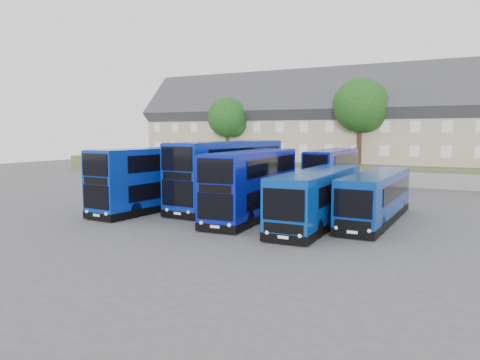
{
  "coord_description": "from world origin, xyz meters",
  "views": [
    {
      "loc": [
        14.48,
        -24.63,
        5.51
      ],
      "look_at": [
        -0.65,
        3.46,
        2.2
      ],
      "focal_mm": 35.0,
      "sensor_mm": 36.0,
      "label": 1
    }
  ],
  "objects_px": {
    "coach_east_a": "(318,198)",
    "dd_front_mid": "(228,175)",
    "tree_mid": "(362,107)",
    "dd_front_left": "(156,179)",
    "tree_west": "(229,119)"
  },
  "relations": [
    {
      "from": "dd_front_left",
      "to": "dd_front_mid",
      "type": "relative_size",
      "value": 0.91
    },
    {
      "from": "coach_east_a",
      "to": "tree_west",
      "type": "height_order",
      "value": "tree_west"
    },
    {
      "from": "dd_front_left",
      "to": "dd_front_mid",
      "type": "height_order",
      "value": "dd_front_mid"
    },
    {
      "from": "dd_front_left",
      "to": "tree_mid",
      "type": "distance_m",
      "value": 26.23
    },
    {
      "from": "coach_east_a",
      "to": "tree_west",
      "type": "relative_size",
      "value": 1.55
    },
    {
      "from": "dd_front_mid",
      "to": "tree_west",
      "type": "bearing_deg",
      "value": 122.37
    },
    {
      "from": "coach_east_a",
      "to": "dd_front_mid",
      "type": "bearing_deg",
      "value": 156.43
    },
    {
      "from": "dd_front_mid",
      "to": "tree_mid",
      "type": "distance_m",
      "value": 21.94
    },
    {
      "from": "dd_front_mid",
      "to": "coach_east_a",
      "type": "relative_size",
      "value": 1.02
    },
    {
      "from": "dd_front_left",
      "to": "coach_east_a",
      "type": "relative_size",
      "value": 0.93
    },
    {
      "from": "dd_front_mid",
      "to": "tree_mid",
      "type": "height_order",
      "value": "tree_mid"
    },
    {
      "from": "dd_front_left",
      "to": "tree_west",
      "type": "height_order",
      "value": "tree_west"
    },
    {
      "from": "dd_front_left",
      "to": "tree_mid",
      "type": "height_order",
      "value": "tree_mid"
    },
    {
      "from": "dd_front_mid",
      "to": "tree_mid",
      "type": "bearing_deg",
      "value": 80.39
    },
    {
      "from": "dd_front_left",
      "to": "coach_east_a",
      "type": "height_order",
      "value": "dd_front_left"
    }
  ]
}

